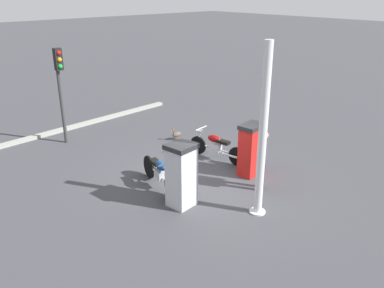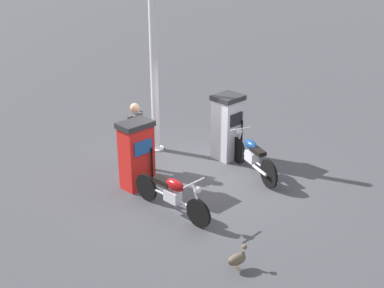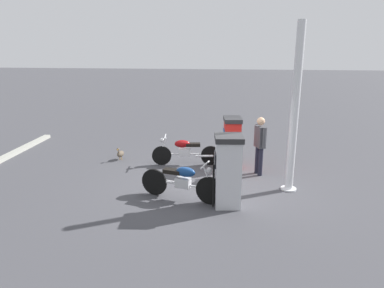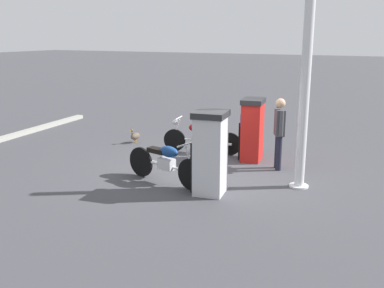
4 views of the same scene
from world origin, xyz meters
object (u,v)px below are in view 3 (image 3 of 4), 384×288
object	(u,v)px
fuel_pump_far	(228,171)
attendant_person	(260,142)
canopy_support_pole	(295,113)
fuel_pump_near	(232,143)
motorcycle_far_pump	(182,180)
motorcycle_near_pump	(185,151)
wandering_duck	(120,154)

from	to	relation	value
fuel_pump_far	attendant_person	xyz separation A→B (m)	(-0.80, -2.18, 0.12)
fuel_pump_far	canopy_support_pole	world-z (taller)	canopy_support_pole
fuel_pump_near	motorcycle_far_pump	world-z (taller)	fuel_pump_near
motorcycle_near_pump	canopy_support_pole	bearing A→B (deg)	152.40
motorcycle_far_pump	canopy_support_pole	world-z (taller)	canopy_support_pole
motorcycle_far_pump	canopy_support_pole	distance (m)	3.19
fuel_pump_near	attendant_person	bearing A→B (deg)	149.50
fuel_pump_near	canopy_support_pole	size ratio (longest dim) A/B	0.38
canopy_support_pole	motorcycle_near_pump	bearing A→B (deg)	-27.60
fuel_pump_far	motorcycle_far_pump	distance (m)	1.15
motorcycle_far_pump	attendant_person	xyz separation A→B (m)	(-1.88, -2.04, 0.48)
motorcycle_far_pump	attendant_person	distance (m)	2.82
attendant_person	fuel_pump_near	bearing A→B (deg)	-30.50
fuel_pump_near	motorcycle_far_pump	bearing A→B (deg)	66.74
attendant_person	wandering_duck	size ratio (longest dim) A/B	3.78
fuel_pump_far	canopy_support_pole	bearing A→B (deg)	-143.29
fuel_pump_near	motorcycle_far_pump	distance (m)	2.75
motorcycle_near_pump	attendant_person	size ratio (longest dim) A/B	1.26
motorcycle_near_pump	wandering_duck	xyz separation A→B (m)	(2.19, -0.18, -0.25)
wandering_duck	canopy_support_pole	size ratio (longest dim) A/B	0.11
fuel_pump_far	attendant_person	size ratio (longest dim) A/B	0.99
fuel_pump_far	motorcycle_far_pump	size ratio (longest dim) A/B	0.81
fuel_pump_far	attendant_person	world-z (taller)	attendant_person
fuel_pump_far	motorcycle_near_pump	xyz separation A→B (m)	(1.45, -2.71, -0.39)
fuel_pump_far	wandering_duck	distance (m)	4.69
attendant_person	fuel_pump_far	bearing A→B (deg)	69.79
attendant_person	canopy_support_pole	world-z (taller)	canopy_support_pole
wandering_duck	fuel_pump_near	bearing A→B (deg)	176.32
motorcycle_far_pump	canopy_support_pole	bearing A→B (deg)	-159.04
fuel_pump_far	motorcycle_near_pump	size ratio (longest dim) A/B	0.79
canopy_support_pole	fuel_pump_near	bearing A→B (deg)	-44.45
canopy_support_pole	wandering_duck	bearing A→B (deg)	-18.60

